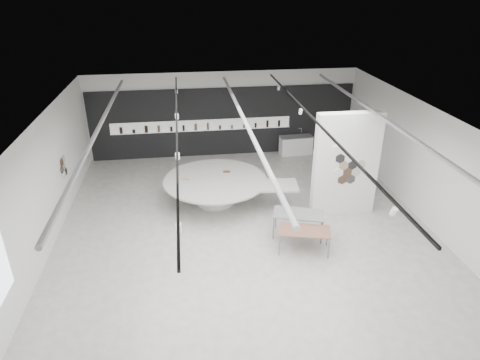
{
  "coord_description": "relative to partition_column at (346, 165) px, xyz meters",
  "views": [
    {
      "loc": [
        -1.81,
        -11.51,
        7.51
      ],
      "look_at": [
        -0.05,
        1.2,
        1.37
      ],
      "focal_mm": 32.0,
      "sensor_mm": 36.0,
      "label": 1
    }
  ],
  "objects": [
    {
      "name": "display_island",
      "position": [
        -4.23,
        1.26,
        -1.18
      ],
      "size": [
        4.91,
        4.09,
        0.95
      ],
      "rotation": [
        0.0,
        0.0,
        -0.11
      ],
      "color": "white",
      "rests_on": "ground"
    },
    {
      "name": "partition_column",
      "position": [
        0.0,
        0.0,
        0.0
      ],
      "size": [
        2.2,
        0.38,
        3.6
      ],
      "color": "white",
      "rests_on": "ground"
    },
    {
      "name": "sample_table_wood",
      "position": [
        -1.94,
        -2.11,
        -1.14
      ],
      "size": [
        1.65,
        1.12,
        0.71
      ],
      "rotation": [
        0.0,
        0.0,
        -0.26
      ],
      "color": "brown",
      "rests_on": "ground"
    },
    {
      "name": "room",
      "position": [
        -3.59,
        -1.0,
        0.27
      ],
      "size": [
        12.02,
        14.02,
        3.82
      ],
      "color": "beige",
      "rests_on": "ground"
    },
    {
      "name": "kitchen_counter",
      "position": [
        -0.21,
        5.5,
        -1.37
      ],
      "size": [
        1.55,
        0.7,
        1.19
      ],
      "rotation": [
        0.0,
        0.0,
        0.07
      ],
      "color": "white",
      "rests_on": "ground"
    },
    {
      "name": "sample_table_stone",
      "position": [
        -1.9,
        -1.28,
        -1.06
      ],
      "size": [
        1.74,
        1.24,
        0.81
      ],
      "rotation": [
        0.0,
        0.0,
        -0.32
      ],
      "color": "gray",
      "rests_on": "ground"
    },
    {
      "name": "back_wall_display",
      "position": [
        -3.58,
        5.94,
        -0.26
      ],
      "size": [
        11.8,
        0.27,
        3.1
      ],
      "color": "black",
      "rests_on": "ground"
    }
  ]
}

